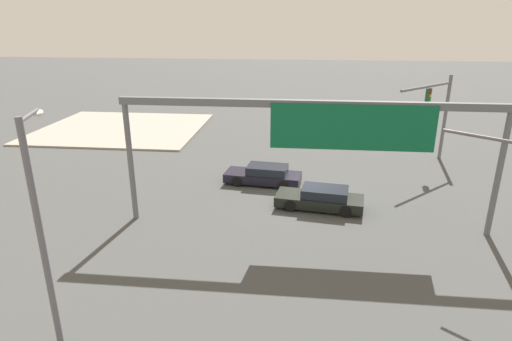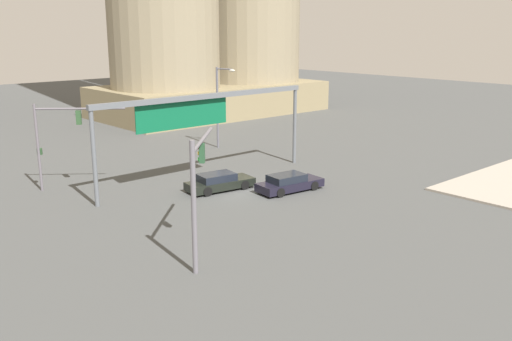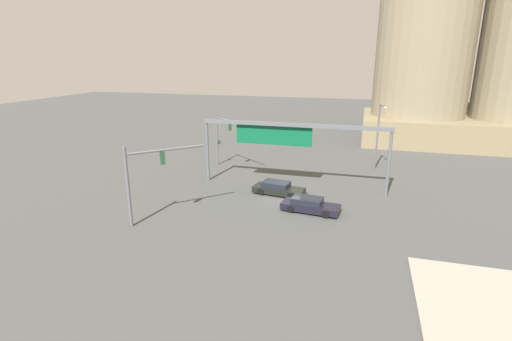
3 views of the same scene
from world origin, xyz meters
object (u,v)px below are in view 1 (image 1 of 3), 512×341
at_px(traffic_signal_opposite_side, 438,106).
at_px(sedan_car_waiting_far, 321,198).
at_px(streetlamp_curved_arm, 40,219).
at_px(sedan_car_approaching, 264,175).

xyz_separation_m(traffic_signal_opposite_side, sedan_car_waiting_far, (8.25, 8.99, -3.54)).
distance_m(streetlamp_curved_arm, sedan_car_approaching, 15.93).
height_order(traffic_signal_opposite_side, sedan_car_approaching, traffic_signal_opposite_side).
distance_m(sedan_car_approaching, sedan_car_waiting_far, 4.80).
height_order(streetlamp_curved_arm, sedan_car_waiting_far, streetlamp_curved_arm).
bearing_deg(streetlamp_curved_arm, sedan_car_approaching, -37.03).
height_order(sedan_car_approaching, sedan_car_waiting_far, same).
xyz_separation_m(streetlamp_curved_arm, sedan_car_waiting_far, (-8.85, -11.13, -3.73)).
xyz_separation_m(traffic_signal_opposite_side, streetlamp_curved_arm, (17.10, 20.12, 0.19)).
bearing_deg(sedan_car_waiting_far, streetlamp_curved_arm, 59.68).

